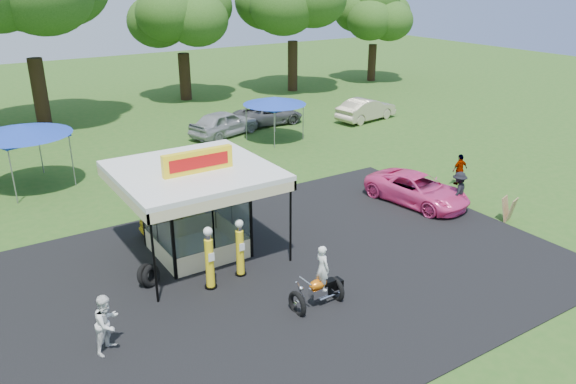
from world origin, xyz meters
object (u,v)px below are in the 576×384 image
at_px(gas_pump_right, 240,249).
at_px(a_frame_sign, 509,209).
at_px(gas_station_kiosk, 195,209).
at_px(pink_sedan, 417,189).
at_px(spectator_west, 107,323).
at_px(bg_car_d, 268,115).
at_px(kiosk_car, 175,220).
at_px(motorcycle, 320,282).
at_px(tent_east, 275,101).
at_px(spectator_east_a, 459,191).
at_px(tent_west, 22,130).
at_px(bg_car_e, 366,109).
at_px(spectator_east_b, 460,169).
at_px(gas_pump_left, 209,260).
at_px(bg_car_c, 224,123).

xyz_separation_m(gas_pump_right, a_frame_sign, (11.82, -2.08, -0.50)).
height_order(gas_station_kiosk, pink_sedan, gas_station_kiosk).
xyz_separation_m(spectator_west, bg_car_d, (16.69, 19.19, -0.20)).
height_order(kiosk_car, bg_car_d, bg_car_d).
relative_size(gas_station_kiosk, gas_pump_right, 2.52).
distance_m(gas_station_kiosk, pink_sedan, 10.60).
bearing_deg(kiosk_car, motorcycle, -166.95).
bearing_deg(tent_east, a_frame_sign, -83.31).
distance_m(motorcycle, tent_east, 19.12).
height_order(spectator_east_a, tent_west, tent_west).
distance_m(gas_station_kiosk, spectator_west, 6.21).
distance_m(a_frame_sign, tent_east, 16.23).
distance_m(gas_station_kiosk, tent_east, 15.55).
distance_m(a_frame_sign, bg_car_e, 17.86).
bearing_deg(gas_pump_right, a_frame_sign, -9.98).
height_order(pink_sedan, spectator_east_a, spectator_east_a).
bearing_deg(gas_station_kiosk, spectator_east_b, -1.44).
bearing_deg(pink_sedan, gas_station_kiosk, 165.63).
xyz_separation_m(gas_pump_left, a_frame_sign, (13.08, -1.86, -0.56)).
height_order(gas_pump_right, pink_sedan, gas_pump_right).
relative_size(bg_car_c, bg_car_d, 1.00).
bearing_deg(spectator_west, motorcycle, -48.24).
height_order(pink_sedan, spectator_west, spectator_west).
bearing_deg(tent_west, pink_sedan, -39.06).
bearing_deg(spectator_east_a, pink_sedan, -80.29).
height_order(pink_sedan, bg_car_e, bg_car_e).
xyz_separation_m(gas_pump_left, pink_sedan, (11.22, 1.69, -0.41)).
bearing_deg(motorcycle, gas_pump_left, 129.79).
bearing_deg(a_frame_sign, tent_east, 79.31).
distance_m(gas_pump_right, bg_car_d, 21.01).
height_order(motorcycle, spectator_west, motorcycle).
bearing_deg(bg_car_c, spectator_west, 127.56).
xyz_separation_m(gas_station_kiosk, gas_pump_right, (0.53, -2.44, -0.75)).
distance_m(spectator_east_b, bg_car_c, 15.54).
relative_size(gas_station_kiosk, gas_pump_left, 2.38).
xyz_separation_m(gas_station_kiosk, bg_car_c, (8.20, 14.05, -0.95)).
bearing_deg(bg_car_c, pink_sedan, 171.27).
xyz_separation_m(spectator_east_b, tent_east, (-3.56, 11.83, 1.70)).
bearing_deg(spectator_east_a, a_frame_sign, 89.77).
height_order(gas_pump_right, tent_east, tent_east).
distance_m(gas_station_kiosk, bg_car_e, 22.25).
relative_size(gas_pump_right, bg_car_e, 0.45).
xyz_separation_m(spectator_east_b, bg_car_d, (-1.89, 15.41, -0.11)).
bearing_deg(spectator_west, bg_car_d, 12.60).
relative_size(gas_station_kiosk, tent_east, 1.37).
bearing_deg(motorcycle, bg_car_d, 61.20).
xyz_separation_m(gas_station_kiosk, bg_car_e, (18.58, 12.21, -0.99)).
bearing_deg(bg_car_c, tent_west, 87.21).
bearing_deg(bg_car_d, tent_east, 158.43).
bearing_deg(gas_station_kiosk, a_frame_sign, -20.12).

